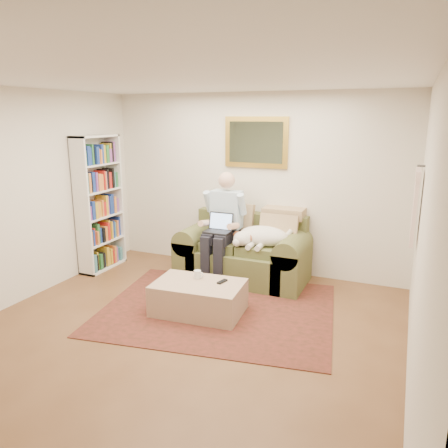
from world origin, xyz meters
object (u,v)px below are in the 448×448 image
Objects in this scene: sofa at (243,258)px; ottoman at (199,298)px; laptop at (219,227)px; coffee_mug at (197,274)px; sleeping_dog at (264,236)px; bookshelf at (99,204)px; seated_man at (221,228)px.

ottoman is at bearing -93.79° from sofa.
laptop reaches higher than coffee_mug.
bookshelf is (-2.46, -0.32, 0.31)m from sleeping_dog.
laptop is 0.47× the size of sleeping_dog.
coffee_mug is (0.11, -0.97, -0.33)m from seated_man.
coffee_mug is at bearing 120.54° from ottoman.
sofa is 2.29m from bookshelf.
bookshelf is (-1.98, 0.72, 0.57)m from coffee_mug.
seated_man is 1.25m from ottoman.
sofa reaches higher than sleeping_dog.
laptop is 3.49× the size of coffee_mug.
sleeping_dog is (0.59, 0.14, -0.11)m from laptop.
laptop is 0.62m from sleeping_dog.
sleeping_dog reaches higher than ottoman.
laptop is at bearing 5.41° from bookshelf.
bookshelf is at bearing 157.58° from ottoman.
coffee_mug is (-0.16, -1.13, 0.11)m from sofa.
sofa is 2.43× the size of sleeping_dog.
seated_man is 15.13× the size of coffee_mug.
coffee_mug is at bearing -114.77° from sleeping_dog.
laptop reaches higher than sofa.
coffee_mug is at bearing -83.44° from seated_man.
sofa is 1.15m from coffee_mug.
seated_man is at bearing 99.65° from ottoman.
coffee_mug is at bearing -82.94° from laptop.
seated_man reaches higher than sofa.
laptop is 1.21m from ottoman.
coffee_mug is 0.05× the size of bookshelf.
sofa is at bearing 86.21° from ottoman.
seated_man reaches higher than coffee_mug.
sleeping_dog is at bearing 13.64° from laptop.
laptop is 1.89m from bookshelf.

